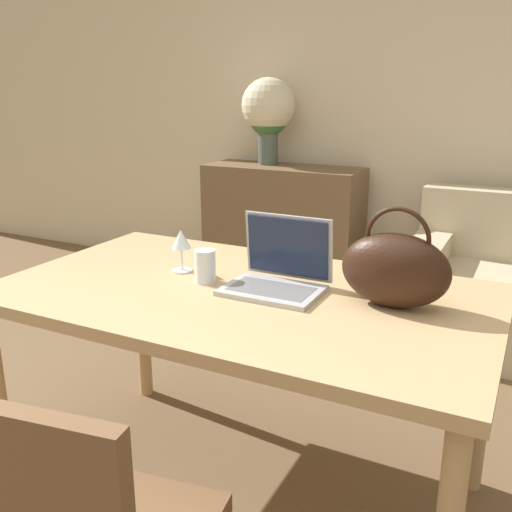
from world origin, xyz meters
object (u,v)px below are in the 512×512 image
laptop (280,269)px  drinking_glass (205,266)px  handbag (395,269)px  wine_glass (181,242)px  flower_vase (268,111)px

laptop → drinking_glass: size_ratio=2.74×
drinking_glass → handbag: size_ratio=0.35×
wine_glass → handbag: size_ratio=0.47×
drinking_glass → flower_vase: bearing=110.1°
wine_glass → handbag: handbag is taller
laptop → drinking_glass: bearing=-166.0°
drinking_glass → handbag: bearing=5.9°
wine_glass → flower_vase: (-0.61, 1.97, 0.37)m
laptop → flower_vase: bearing=116.6°
drinking_glass → flower_vase: size_ratio=0.19×
flower_vase → laptop: bearing=-63.4°
drinking_glass → handbag: (0.61, 0.06, 0.06)m
drinking_glass → flower_vase: (-0.74, 2.03, 0.42)m
laptop → flower_vase: flower_vase is taller
flower_vase → handbag: bearing=-55.4°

